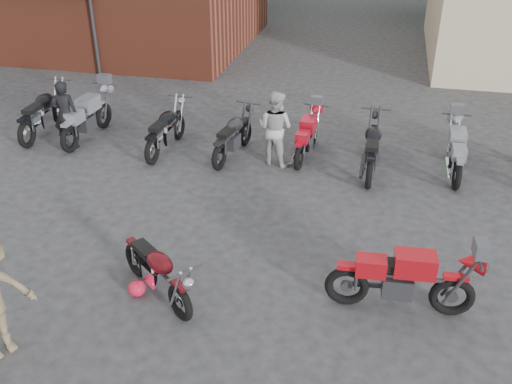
% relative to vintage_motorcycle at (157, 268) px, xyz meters
% --- Properties ---
extents(ground, '(90.00, 90.00, 0.00)m').
position_rel_vintage_motorcycle_xyz_m(ground, '(0.80, -0.04, -0.52)').
color(ground, '#2C2C2F').
extents(vintage_motorcycle, '(1.77, 1.57, 1.04)m').
position_rel_vintage_motorcycle_xyz_m(vintage_motorcycle, '(0.00, 0.00, 0.00)').
color(vintage_motorcycle, '#570A12').
rests_on(vintage_motorcycle, ground).
extents(sportbike, '(2.07, 0.81, 1.18)m').
position_rel_vintage_motorcycle_xyz_m(sportbike, '(3.50, 0.52, 0.07)').
color(sportbike, '#B50F18').
rests_on(sportbike, ground).
extents(helmet, '(0.33, 0.33, 0.25)m').
position_rel_vintage_motorcycle_xyz_m(helmet, '(-0.34, -0.04, -0.39)').
color(helmet, red).
rests_on(helmet, ground).
extents(person_dark, '(0.66, 0.51, 1.60)m').
position_rel_vintage_motorcycle_xyz_m(person_dark, '(-4.02, 4.61, 0.28)').
color(person_dark, black).
rests_on(person_dark, ground).
extents(person_light, '(0.94, 0.83, 1.64)m').
position_rel_vintage_motorcycle_xyz_m(person_light, '(0.77, 4.87, 0.30)').
color(person_light, '#B3B3AF').
rests_on(person_light, ground).
extents(row_bike_0, '(0.76, 2.13, 1.22)m').
position_rel_vintage_motorcycle_xyz_m(row_bike_0, '(-4.97, 5.19, 0.09)').
color(row_bike_0, black).
rests_on(row_bike_0, ground).
extents(row_bike_1, '(0.81, 2.11, 1.20)m').
position_rel_vintage_motorcycle_xyz_m(row_bike_1, '(-3.81, 5.17, 0.08)').
color(row_bike_1, gray).
rests_on(row_bike_1, ground).
extents(row_bike_2, '(0.76, 1.98, 1.13)m').
position_rel_vintage_motorcycle_xyz_m(row_bike_2, '(-1.76, 4.95, 0.05)').
color(row_bike_2, black).
rests_on(row_bike_2, ground).
extents(row_bike_3, '(0.93, 1.97, 1.10)m').
position_rel_vintage_motorcycle_xyz_m(row_bike_3, '(-0.20, 5.00, 0.03)').
color(row_bike_3, black).
rests_on(row_bike_3, ground).
extents(row_bike_4, '(0.75, 1.85, 1.05)m').
position_rel_vintage_motorcycle_xyz_m(row_bike_4, '(1.39, 5.36, 0.00)').
color(row_bike_4, red).
rests_on(row_bike_4, ground).
extents(row_bike_5, '(0.70, 2.07, 1.19)m').
position_rel_vintage_motorcycle_xyz_m(row_bike_5, '(2.83, 4.95, 0.08)').
color(row_bike_5, black).
rests_on(row_bike_5, ground).
extents(row_bike_6, '(0.65, 1.93, 1.12)m').
position_rel_vintage_motorcycle_xyz_m(row_bike_6, '(4.54, 5.23, 0.04)').
color(row_bike_6, gray).
rests_on(row_bike_6, ground).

